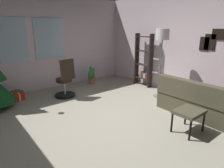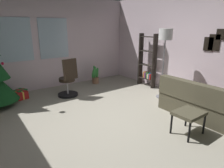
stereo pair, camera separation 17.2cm
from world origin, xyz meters
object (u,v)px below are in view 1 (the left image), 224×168
at_px(gift_box_red, 17,96).
at_px(office_chair, 66,82).
at_px(gift_box_green, 16,95).
at_px(bookshelf, 144,63).
at_px(footstool, 189,113).
at_px(couch, 212,104).
at_px(floor_lamp, 162,40).
at_px(potted_plant, 92,75).

bearing_deg(gift_box_red, office_chair, -28.52).
relative_size(gift_box_green, bookshelf, 0.22).
xyz_separation_m(footstool, office_chair, (-0.89, 3.16, 0.04)).
relative_size(gift_box_red, bookshelf, 0.23).
relative_size(couch, bookshelf, 1.15).
distance_m(gift_box_red, floor_lamp, 4.13).
bearing_deg(potted_plant, bookshelf, -46.01).
height_order(couch, office_chair, office_chair).
relative_size(gift_box_red, potted_plant, 0.63).
distance_m(couch, bookshelf, 2.64).
height_order(footstool, office_chair, office_chair).
bearing_deg(footstool, gift_box_red, 118.26).
xyz_separation_m(office_chair, bookshelf, (2.49, -0.60, 0.34)).
relative_size(office_chair, potted_plant, 1.70).
xyz_separation_m(footstool, gift_box_green, (-2.02, 3.85, -0.27)).
distance_m(gift_box_red, potted_plant, 2.43).
bearing_deg(floor_lamp, footstool, -126.11).
bearing_deg(office_chair, gift_box_red, 151.48).
relative_size(footstool, office_chair, 0.49).
bearing_deg(potted_plant, footstool, -95.87).
distance_m(floor_lamp, potted_plant, 2.70).
relative_size(couch, office_chair, 1.81).
distance_m(gift_box_green, office_chair, 1.36).
bearing_deg(footstool, gift_box_green, 117.71).
relative_size(couch, floor_lamp, 1.05).
distance_m(couch, footstool, 1.02).
xyz_separation_m(footstool, potted_plant, (0.39, 3.80, -0.09)).
height_order(footstool, floor_lamp, floor_lamp).
height_order(couch, bookshelf, bookshelf).
bearing_deg(footstool, bookshelf, 58.00).
height_order(footstool, potted_plant, potted_plant).
height_order(footstool, gift_box_red, footstool).
bearing_deg(gift_box_red, bookshelf, -18.61).
xyz_separation_m(couch, office_chair, (-1.90, 3.13, 0.13)).
xyz_separation_m(gift_box_red, office_chair, (1.14, -0.62, 0.31)).
distance_m(gift_box_red, bookshelf, 3.88).
bearing_deg(gift_box_red, floor_lamp, -35.30).
relative_size(office_chair, floor_lamp, 0.58).
bearing_deg(couch, office_chair, 121.28).
height_order(footstool, gift_box_green, footstool).
height_order(couch, footstool, couch).
bearing_deg(couch, floor_lamp, 85.74).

